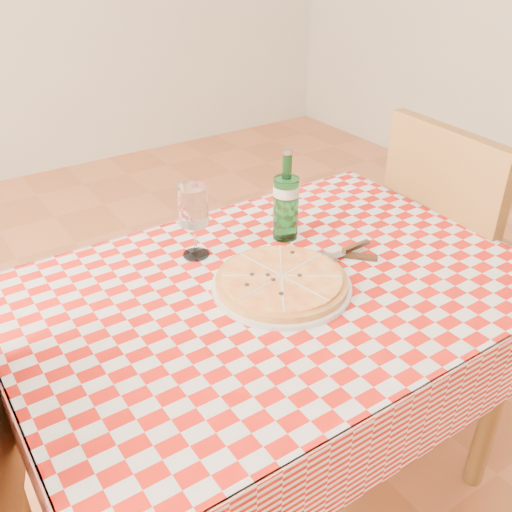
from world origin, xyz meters
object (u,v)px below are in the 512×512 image
Objects in this scene: dining_table at (275,317)px; pizza_plate at (282,280)px; water_bottle at (286,195)px; wine_glass at (194,222)px; chair_near at (454,249)px.

pizza_plate is at bearing -83.62° from dining_table.
water_bottle reaches higher than dining_table.
water_bottle reaches higher than wine_glass.
chair_near is at bearing -11.70° from wine_glass.
dining_table is at bearing 96.38° from pizza_plate.
chair_near is 3.88× the size of water_bottle.
wine_glass is (-0.10, 0.24, 0.20)m from dining_table.
dining_table is 5.98× the size of wine_glass.
dining_table is 0.12m from pizza_plate.
pizza_plate is at bearing -170.15° from chair_near.
chair_near is at bearing 5.49° from pizza_plate.
pizza_plate is 0.29m from wine_glass.
chair_near is 0.70m from water_bottle.
chair_near reaches higher than dining_table.
wine_glass is at bearing 110.79° from pizza_plate.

